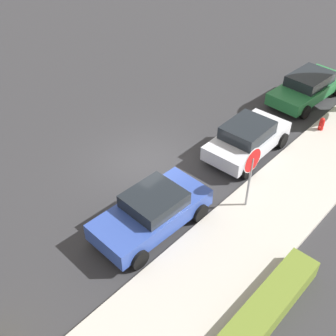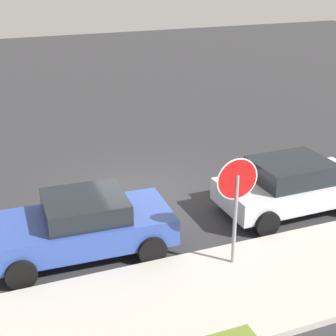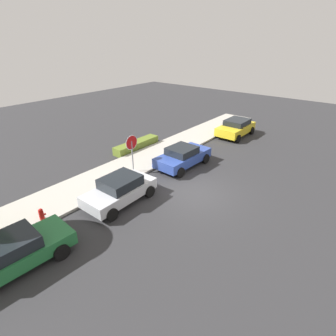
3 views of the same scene
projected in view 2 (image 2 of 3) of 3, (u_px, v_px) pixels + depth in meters
The scene contains 5 objects.
ground_plane at pixel (143, 192), 14.50m from camera, with size 60.00×60.00×0.00m, color #2D2D30.
sidewalk_curb at pixel (227, 292), 10.13m from camera, with size 32.00×2.96×0.14m, color #B2ADA3.
stop_sign at pixel (236, 194), 10.35m from camera, with size 0.89×0.08×2.52m.
parked_car_silver at pixel (292, 185), 13.20m from camera, with size 3.88×2.02×1.40m.
parked_car_blue at pixel (81, 225), 11.31m from camera, with size 4.10×2.15×1.37m.
Camera 2 is at (4.15, 12.44, 6.26)m, focal length 55.00 mm.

